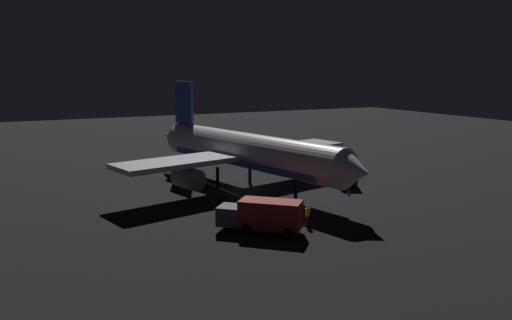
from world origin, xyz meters
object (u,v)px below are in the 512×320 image
airliner (244,152)px  ground_crew_worker (308,216)px  traffic_cone_near_right (349,193)px  traffic_cone_near_left (219,207)px  catering_truck (344,172)px  baggage_truck (263,216)px

airliner → ground_crew_worker: size_ratio=18.85×
traffic_cone_near_right → ground_crew_worker: bearing=37.0°
traffic_cone_near_left → catering_truck: bearing=-165.9°
ground_crew_worker → traffic_cone_near_right: size_ratio=3.16×
baggage_truck → airliner: bearing=-109.7°
traffic_cone_near_left → traffic_cone_near_right: 13.84m
baggage_truck → traffic_cone_near_right: size_ratio=11.22×
airliner → ground_crew_worker: (1.10, 14.31, -3.10)m
airliner → catering_truck: bearing=168.9°
airliner → catering_truck: (-11.27, 2.21, -2.78)m
baggage_truck → ground_crew_worker: (-3.99, 0.08, -0.45)m
catering_truck → traffic_cone_near_left: catering_truck is taller
traffic_cone_near_left → baggage_truck: bearing=93.6°
airliner → baggage_truck: bearing=70.3°
airliner → catering_truck: 11.82m
airliner → ground_crew_worker: 14.68m
traffic_cone_near_left → traffic_cone_near_right: size_ratio=1.00×
ground_crew_worker → airliner: bearing=-94.4°
catering_truck → traffic_cone_near_left: 17.40m
baggage_truck → traffic_cone_near_right: 15.08m
catering_truck → ground_crew_worker: bearing=44.4°
ground_crew_worker → traffic_cone_near_left: 9.08m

